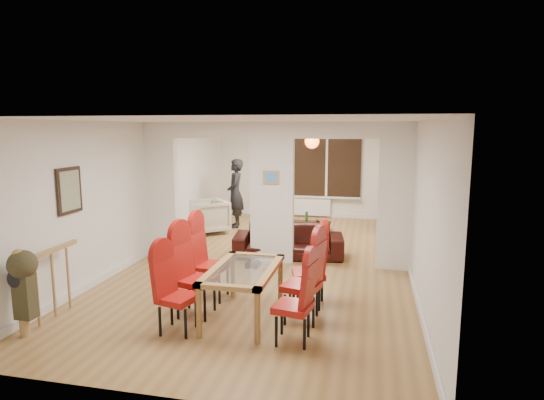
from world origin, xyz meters
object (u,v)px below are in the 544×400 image
(dining_chair_rc, at_px, (308,268))
(sofa, at_px, (289,241))
(dining_chair_lc, at_px, (211,261))
(coffee_table, at_px, (312,226))
(dining_chair_rb, at_px, (302,280))
(armchair, at_px, (208,217))
(dining_chair_ra, at_px, (293,301))
(television, at_px, (379,217))
(bowl, at_px, (320,221))
(person, at_px, (235,193))
(dining_chair_lb, at_px, (196,274))
(dining_chair_la, at_px, (178,292))
(dining_table, at_px, (244,293))
(bottle, at_px, (307,216))

(dining_chair_rc, bearing_deg, sofa, 92.12)
(dining_chair_lc, relative_size, coffee_table, 1.26)
(dining_chair_rb, height_order, sofa, dining_chair_rb)
(dining_chair_rc, distance_m, armchair, 4.92)
(dining_chair_ra, distance_m, television, 6.58)
(television, bearing_deg, dining_chair_rc, 178.66)
(dining_chair_rc, height_order, bowl, dining_chair_rc)
(dining_chair_rb, bearing_deg, person, 128.33)
(dining_chair_rb, height_order, bowl, dining_chair_rb)
(coffee_table, bearing_deg, dining_chair_lb, -99.02)
(dining_chair_rb, xyz_separation_m, sofa, (-0.70, 2.92, -0.25))
(dining_chair_lb, relative_size, armchair, 1.31)
(dining_chair_la, relative_size, dining_chair_lc, 0.90)
(bowl, bearing_deg, dining_table, -94.33)
(dining_chair_ra, bearing_deg, dining_chair_lc, 151.53)
(dining_chair_lc, xyz_separation_m, television, (2.48, 5.37, -0.29))
(television, bearing_deg, bottle, 118.84)
(dining_chair_ra, height_order, person, person)
(dining_chair_lb, xyz_separation_m, bottle, (0.72, 5.39, -0.23))
(dining_chair_rb, height_order, television, dining_chair_rb)
(dining_chair_lb, relative_size, dining_chair_ra, 1.12)
(dining_chair_ra, bearing_deg, television, 90.58)
(dining_chair_rb, xyz_separation_m, television, (1.06, 5.88, -0.27))
(dining_chair_lc, relative_size, armchair, 1.32)
(person, relative_size, coffee_table, 1.90)
(dining_chair_lb, bearing_deg, dining_chair_ra, -5.08)
(sofa, height_order, bowl, sofa)
(television, bearing_deg, armchair, 118.96)
(bottle, height_order, bowl, bottle)
(dining_chair_rb, distance_m, person, 5.81)
(coffee_table, bearing_deg, dining_chair_rc, -83.13)
(television, bearing_deg, dining_chair_ra, -179.59)
(dining_chair_lb, relative_size, television, 1.15)
(bowl, bearing_deg, coffee_table, -168.86)
(dining_chair_ra, height_order, dining_chair_rc, dining_chair_rc)
(sofa, height_order, coffee_table, sofa)
(dining_chair_rb, height_order, dining_chair_rc, dining_chair_rb)
(dining_table, xyz_separation_m, coffee_table, (0.21, 5.32, -0.24))
(dining_chair_la, distance_m, dining_chair_lc, 1.15)
(dining_chair_rb, bearing_deg, sofa, 116.49)
(dining_chair_rb, bearing_deg, dining_chair_rc, 101.41)
(television, height_order, coffee_table, television)
(sofa, bearing_deg, television, 51.88)
(armchair, height_order, television, armchair)
(dining_chair_rc, relative_size, armchair, 1.26)
(dining_chair_rb, xyz_separation_m, armchair, (-2.94, 4.48, -0.16))
(dining_chair_rb, relative_size, bowl, 5.26)
(armchair, bearing_deg, dining_chair_ra, -9.99)
(dining_chair_lc, height_order, television, dining_chair_lc)
(dining_chair_ra, distance_m, coffee_table, 5.90)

